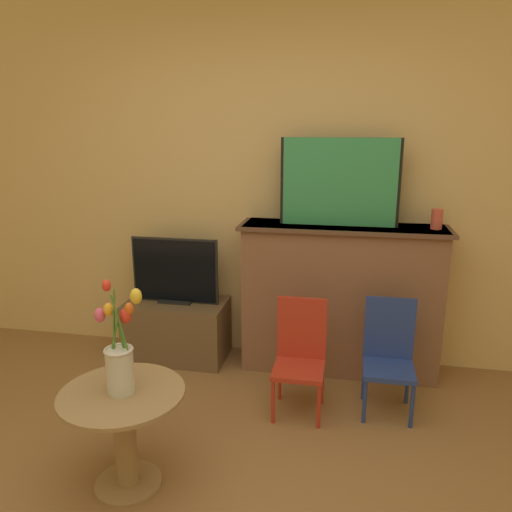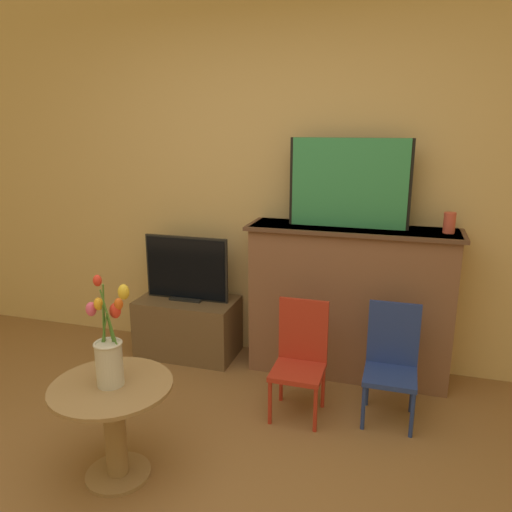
{
  "view_description": "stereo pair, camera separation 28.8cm",
  "coord_description": "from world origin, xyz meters",
  "px_view_note": "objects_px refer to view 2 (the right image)",
  "views": [
    {
      "loc": [
        0.56,
        -1.47,
        1.73
      ],
      "look_at": [
        0.02,
        1.29,
        0.99
      ],
      "focal_mm": 35.0,
      "sensor_mm": 36.0,
      "label": 1
    },
    {
      "loc": [
        0.84,
        -1.4,
        1.73
      ],
      "look_at": [
        0.02,
        1.29,
        0.99
      ],
      "focal_mm": 35.0,
      "sensor_mm": 36.0,
      "label": 2
    }
  ],
  "objects_px": {
    "tv_monitor": "(186,269)",
    "chair_blue": "(392,359)",
    "vase_tulips": "(109,351)",
    "painting": "(349,183)",
    "chair_red": "(300,355)"
  },
  "relations": [
    {
      "from": "painting",
      "to": "chair_blue",
      "type": "xyz_separation_m",
      "value": [
        0.36,
        -0.49,
        -0.98
      ]
    },
    {
      "from": "tv_monitor",
      "to": "vase_tulips",
      "type": "relative_size",
      "value": 1.21
    },
    {
      "from": "chair_red",
      "to": "chair_blue",
      "type": "bearing_deg",
      "value": 11.15
    },
    {
      "from": "chair_blue",
      "to": "chair_red",
      "type": "bearing_deg",
      "value": -168.85
    },
    {
      "from": "painting",
      "to": "tv_monitor",
      "type": "distance_m",
      "value": 1.35
    },
    {
      "from": "painting",
      "to": "chair_red",
      "type": "xyz_separation_m",
      "value": [
        -0.18,
        -0.59,
        -0.98
      ]
    },
    {
      "from": "chair_red",
      "to": "chair_blue",
      "type": "relative_size",
      "value": 1.0
    },
    {
      "from": "painting",
      "to": "chair_red",
      "type": "distance_m",
      "value": 1.16
    },
    {
      "from": "chair_blue",
      "to": "vase_tulips",
      "type": "distance_m",
      "value": 1.64
    },
    {
      "from": "painting",
      "to": "chair_blue",
      "type": "height_order",
      "value": "painting"
    },
    {
      "from": "tv_monitor",
      "to": "chair_blue",
      "type": "bearing_deg",
      "value": -15.82
    },
    {
      "from": "vase_tulips",
      "to": "chair_red",
      "type": "bearing_deg",
      "value": 48.72
    },
    {
      "from": "tv_monitor",
      "to": "vase_tulips",
      "type": "bearing_deg",
      "value": -80.34
    },
    {
      "from": "painting",
      "to": "vase_tulips",
      "type": "xyz_separation_m",
      "value": [
        -0.93,
        -1.45,
        -0.67
      ]
    },
    {
      "from": "tv_monitor",
      "to": "chair_blue",
      "type": "height_order",
      "value": "tv_monitor"
    }
  ]
}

